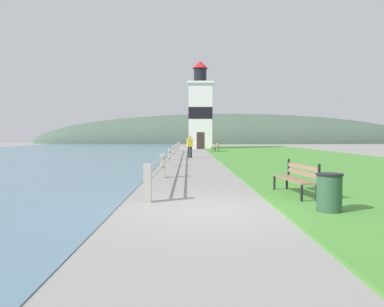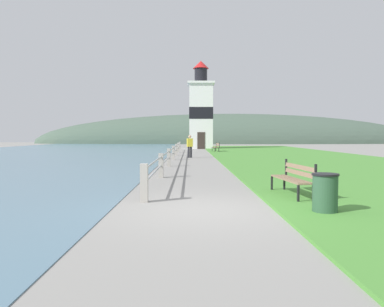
{
  "view_description": "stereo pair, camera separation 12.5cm",
  "coord_description": "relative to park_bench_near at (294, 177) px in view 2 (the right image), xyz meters",
  "views": [
    {
      "loc": [
        -0.43,
        -7.99,
        1.61
      ],
      "look_at": [
        -0.15,
        19.14,
        0.3
      ],
      "focal_mm": 35.0,
      "sensor_mm": 36.0,
      "label": 1
    },
    {
      "loc": [
        -0.3,
        -7.99,
        1.61
      ],
      "look_at": [
        -0.15,
        19.14,
        0.3
      ],
      "focal_mm": 35.0,
      "sensor_mm": 36.0,
      "label": 2
    }
  ],
  "objects": [
    {
      "name": "person_strolling",
      "position": [
        -2.73,
        17.24,
        0.35
      ],
      "size": [
        0.44,
        0.32,
        1.64
      ],
      "rotation": [
        0.0,
        0.0,
        1.85
      ],
      "color": "#28282D",
      "rests_on": "ground_plane"
    },
    {
      "name": "park_bench_near",
      "position": [
        0.0,
        0.0,
        0.0
      ],
      "size": [
        0.67,
        2.03,
        0.94
      ],
      "rotation": [
        0.0,
        0.0,
        3.24
      ],
      "color": "#846B51",
      "rests_on": "ground_plane"
    },
    {
      "name": "seawall_railing",
      "position": [
        -3.83,
        15.0,
        0.01
      ],
      "size": [
        0.18,
        31.61,
        0.93
      ],
      "color": "#A8A399",
      "rests_on": "ground_plane"
    },
    {
      "name": "grass_verge",
      "position": [
        5.09,
        17.36,
        -0.51
      ],
      "size": [
        12.0,
        57.22,
        0.06
      ],
      "color": "#4C8E38",
      "rests_on": "ground_plane"
    },
    {
      "name": "trash_bin",
      "position": [
        0.04,
        -2.14,
        -0.12
      ],
      "size": [
        0.54,
        0.54,
        0.84
      ],
      "color": "#2D5138",
      "rests_on": "ground_plane"
    },
    {
      "name": "distant_hillside",
      "position": [
        5.58,
        66.44,
        -0.54
      ],
      "size": [
        80.0,
        16.0,
        12.0
      ],
      "color": "#475B4C",
      "rests_on": "ground_plane"
    },
    {
      "name": "park_bench_midway",
      "position": [
        -0.14,
        26.78,
        -0.0
      ],
      "size": [
        0.63,
        1.86,
        0.94
      ],
      "rotation": [
        0.0,
        0.0,
        3.23
      ],
      "color": "#846B51",
      "rests_on": "ground_plane"
    },
    {
      "name": "water_strip",
      "position": [
        -16.43,
        17.36,
        -0.53
      ],
      "size": [
        24.0,
        91.56,
        0.01
      ],
      "color": "slate",
      "rests_on": "ground_plane"
    },
    {
      "name": "lighthouse",
      "position": [
        -1.39,
        35.96,
        4.02
      ],
      "size": [
        3.22,
        3.22,
        10.63
      ],
      "color": "white",
      "rests_on": "ground_plane"
    },
    {
      "name": "ground_plane",
      "position": [
        -2.42,
        -1.71,
        -0.54
      ],
      "size": [
        160.0,
        160.0,
        0.0
      ],
      "primitive_type": "plane",
      "color": "gray"
    }
  ]
}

